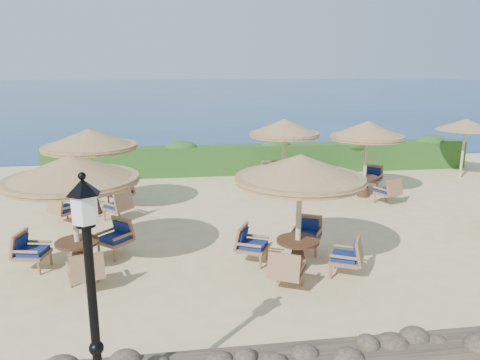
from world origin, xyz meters
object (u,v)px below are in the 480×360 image
lamp_post (94,322)px  cafe_set_1 (300,191)px  cafe_set_4 (284,138)px  cafe_set_3 (90,156)px  extra_parasol (466,125)px  cafe_set_5 (367,145)px  cafe_set_0 (72,188)px

lamp_post → cafe_set_1: lamp_post is taller
cafe_set_1 → cafe_set_4: size_ratio=1.00×
cafe_set_3 → extra_parasol: bearing=11.2°
cafe_set_1 → cafe_set_5: bearing=55.0°
cafe_set_5 → cafe_set_3: bearing=-175.6°
lamp_post → cafe_set_5: size_ratio=1.20×
cafe_set_4 → cafe_set_1: bearing=-100.5°
cafe_set_4 → cafe_set_5: same height
cafe_set_0 → cafe_set_3: bearing=94.2°
cafe_set_1 → cafe_set_4: bearing=79.5°
lamp_post → cafe_set_1: 5.73m
cafe_set_4 → cafe_set_5: bearing=-21.2°
cafe_set_5 → cafe_set_1: bearing=-125.0°
lamp_post → cafe_set_4: lamp_post is taller
lamp_post → cafe_set_0: (-1.19, 4.97, 0.38)m
cafe_set_1 → cafe_set_4: 6.66m
lamp_post → cafe_set_0: size_ratio=1.14×
cafe_set_0 → cafe_set_5: (8.75, 4.91, -0.09)m
extra_parasol → cafe_set_4: (-7.70, -1.08, -0.22)m
lamp_post → cafe_set_3: (-1.50, 9.20, 0.28)m
extra_parasol → cafe_set_0: (-13.79, -7.03, -0.23)m
cafe_set_1 → cafe_set_5: 6.74m
lamp_post → cafe_set_5: bearing=52.6°
cafe_set_3 → cafe_set_5: same height
cafe_set_0 → cafe_set_1: size_ratio=1.01×
cafe_set_1 → cafe_set_4: (1.21, 6.55, 0.11)m
cafe_set_3 → cafe_set_4: (6.41, 1.72, 0.12)m
cafe_set_3 → cafe_set_0: bearing=-85.8°
cafe_set_0 → cafe_set_5: same height
lamp_post → cafe_set_0: bearing=103.5°
cafe_set_5 → lamp_post: bearing=-127.4°
cafe_set_1 → cafe_set_0: bearing=172.9°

